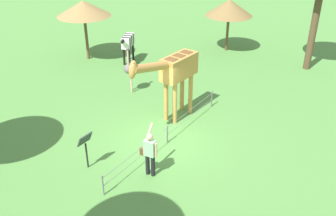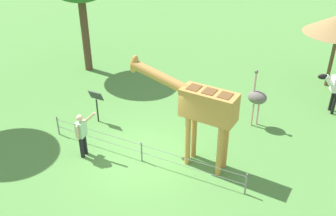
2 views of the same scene
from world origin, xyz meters
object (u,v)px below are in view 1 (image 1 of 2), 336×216
giraffe (174,71)px  ostrich (130,69)px  shade_hut_near (83,9)px  visitor (150,152)px  info_sign (85,144)px  zebra (128,43)px  shade_hut_far (229,8)px

giraffe → ostrich: (-1.05, -3.09, -0.96)m
shade_hut_near → visitor: bearing=54.5°
info_sign → zebra: bearing=-149.1°
giraffe → visitor: (3.53, 1.36, -1.23)m
info_sign → shade_hut_near: bearing=-135.8°
zebra → shade_hut_near: bearing=-71.5°
visitor → shade_hut_near: bearing=-125.5°
visitor → ostrich: 6.39m
shade_hut_near → info_sign: (7.48, 7.28, -1.93)m
giraffe → zebra: giraffe is taller
shade_hut_near → shade_hut_far: 8.30m
zebra → shade_hut_near: size_ratio=0.54×
shade_hut_far → zebra: bearing=-36.1°
giraffe → zebra: (-3.86, -5.56, -0.97)m
shade_hut_near → ostrich: bearing=67.1°
shade_hut_near → zebra: bearing=108.5°
shade_hut_near → info_sign: 10.61m
giraffe → shade_hut_near: size_ratio=1.13×
giraffe → shade_hut_far: size_ratio=1.22×
ostrich → shade_hut_far: (-7.79, 1.16, 1.40)m
visitor → shade_hut_far: 12.90m
zebra → info_sign: bearing=30.9°
ostrich → shade_hut_near: size_ratio=0.68×
zebra → info_sign: 9.62m
visitor → ostrich: size_ratio=0.76×
visitor → ostrich: (-4.57, -4.46, 0.27)m
ostrich → info_sign: size_ratio=1.70×
giraffe → visitor: 3.98m
shade_hut_far → ostrich: bearing=-8.5°
shade_hut_far → info_sign: shade_hut_far is taller
ostrich → shade_hut_near: bearing=-112.9°
zebra → ostrich: bearing=41.2°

